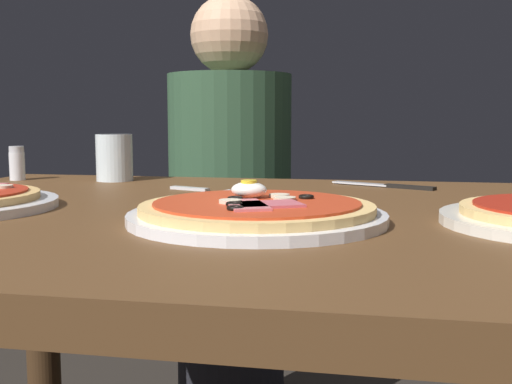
% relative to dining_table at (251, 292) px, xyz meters
% --- Properties ---
extents(dining_table, '(1.19, 0.86, 0.75)m').
position_rel_dining_table_xyz_m(dining_table, '(0.00, 0.00, 0.00)').
color(dining_table, brown).
rests_on(dining_table, ground).
extents(pizza_foreground, '(0.31, 0.31, 0.05)m').
position_rel_dining_table_xyz_m(pizza_foreground, '(0.03, -0.10, 0.13)').
color(pizza_foreground, white).
rests_on(pizza_foreground, dining_table).
extents(water_glass_near, '(0.07, 0.07, 0.09)m').
position_rel_dining_table_xyz_m(water_glass_near, '(-0.34, 0.33, 0.15)').
color(water_glass_near, silver).
rests_on(water_glass_near, dining_table).
extents(fork, '(0.15, 0.07, 0.00)m').
position_rel_dining_table_xyz_m(fork, '(-0.12, 0.19, 0.12)').
color(fork, silver).
rests_on(fork, dining_table).
extents(knife, '(0.18, 0.10, 0.01)m').
position_rel_dining_table_xyz_m(knife, '(0.19, 0.31, 0.12)').
color(knife, silver).
rests_on(knife, dining_table).
extents(salt_shaker, '(0.03, 0.03, 0.07)m').
position_rel_dining_table_xyz_m(salt_shaker, '(-0.53, 0.30, 0.15)').
color(salt_shaker, white).
rests_on(salt_shaker, dining_table).
extents(diner_person, '(0.32, 0.32, 1.18)m').
position_rel_dining_table_xyz_m(diner_person, '(-0.21, 0.78, -0.07)').
color(diner_person, black).
rests_on(diner_person, ground).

